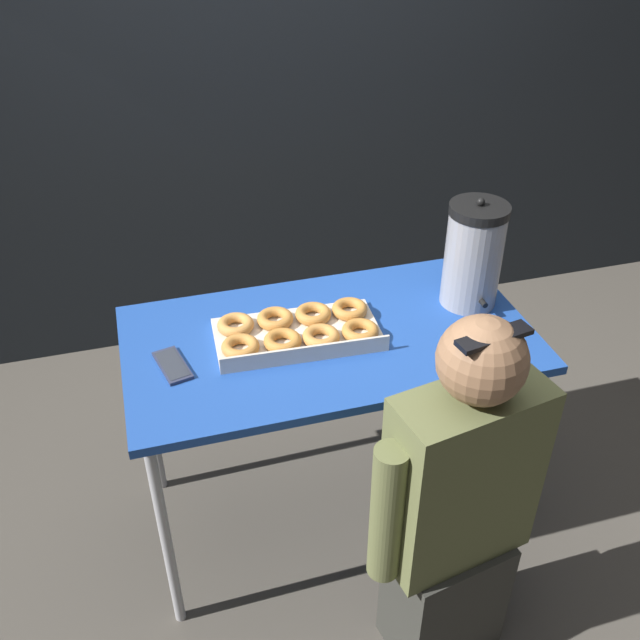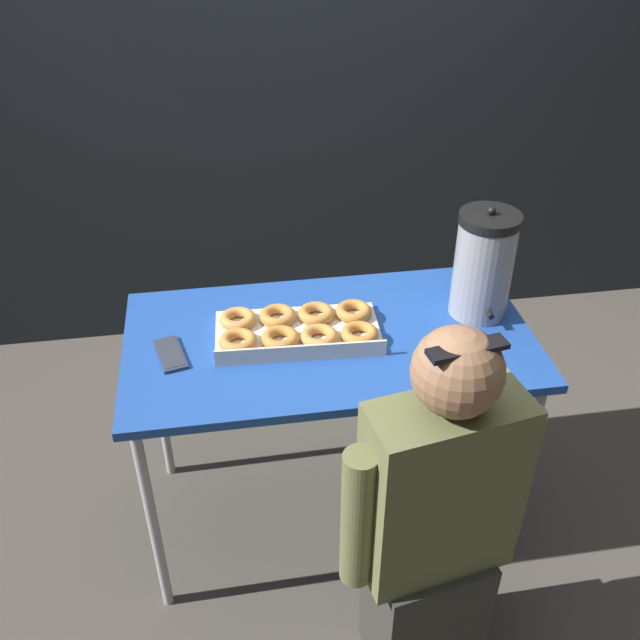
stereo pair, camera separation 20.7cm
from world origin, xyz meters
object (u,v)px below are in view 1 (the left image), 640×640
at_px(cell_phone, 173,365).
at_px(coffee_urn, 473,255).
at_px(person_seated, 457,512).
at_px(donut_box, 298,331).

bearing_deg(cell_phone, coffee_urn, -8.29).
xyz_separation_m(cell_phone, person_seated, (0.65, -0.53, -0.22)).
distance_m(donut_box, coffee_urn, 0.58).
bearing_deg(person_seated, cell_phone, -49.38).
bearing_deg(donut_box, cell_phone, -170.86).
distance_m(coffee_urn, cell_phone, 0.95).
bearing_deg(cell_phone, person_seated, -52.40).
height_order(coffee_urn, cell_phone, coffee_urn).
distance_m(coffee_urn, person_seated, 0.77).
xyz_separation_m(coffee_urn, person_seated, (-0.29, -0.61, -0.38)).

